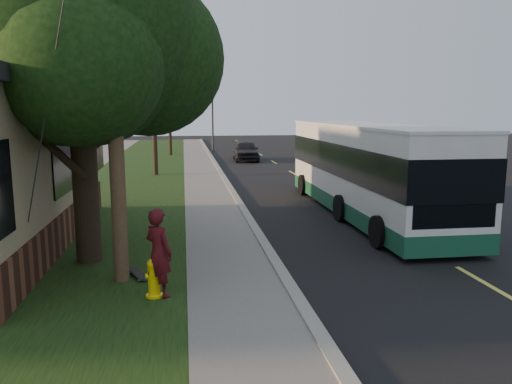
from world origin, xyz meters
TOP-DOWN VIEW (x-y plane):
  - ground at (0.00, 0.00)m, footprint 120.00×120.00m
  - road at (4.00, 10.00)m, footprint 8.00×80.00m
  - curb at (0.00, 10.00)m, footprint 0.25×80.00m
  - sidewalk at (-1.00, 10.00)m, footprint 2.00×80.00m
  - grass_verge at (-4.50, 10.00)m, footprint 5.00×80.00m
  - fire_hydrant at (-2.60, 0.00)m, footprint 0.32×0.32m
  - utility_pole at (-3.31, 0.99)m, footprint 2.86×3.21m
  - leafy_tree at (-4.17, 2.65)m, footprint 6.30×6.00m
  - bare_tree_near at (-3.50, 18.00)m, footprint 1.38×1.21m
  - bare_tree_far at (-3.00, 30.00)m, footprint 1.38×1.21m
  - traffic_signal at (0.50, 34.00)m, footprint 0.18×0.22m
  - transit_bus at (4.01, 6.80)m, footprint 2.57×11.16m
  - skateboarder at (-2.50, 0.01)m, footprint 0.71×0.70m
  - skateboard_main at (-2.99, 1.17)m, footprint 0.51×0.83m
  - distant_car at (2.26, 25.37)m, footprint 1.83×4.20m

SIDE VIEW (x-z plane):
  - ground at x=0.00m, z-range 0.00..0.00m
  - road at x=4.00m, z-range 0.00..0.01m
  - grass_verge at x=-4.50m, z-range 0.00..0.07m
  - sidewalk at x=-1.00m, z-range 0.00..0.08m
  - curb at x=0.00m, z-range 0.00..0.12m
  - skateboard_main at x=-2.99m, z-range 0.09..0.17m
  - fire_hydrant at x=-2.60m, z-range 0.06..0.80m
  - distant_car at x=2.26m, z-range 0.00..1.41m
  - skateboarder at x=-2.50m, z-range 0.07..1.73m
  - transit_bus at x=4.01m, z-range 0.10..3.12m
  - bare_tree_far at x=-3.00m, z-range -0.01..4.02m
  - bare_tree_near at x=-3.50m, z-range 0.00..4.30m
  - traffic_signal at x=0.50m, z-range 0.41..5.91m
  - utility_pole at x=-3.31m, z-range 0.10..9.17m
  - leafy_tree at x=-4.17m, z-range 1.27..9.07m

